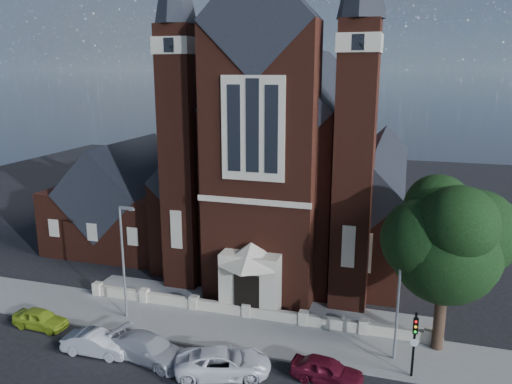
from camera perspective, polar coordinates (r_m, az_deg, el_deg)
ground at (r=43.32m, az=2.46°, el=-9.08°), size 120.00×120.00×0.00m
pavement_strip at (r=34.27m, az=-2.11°, el=-15.62°), size 60.00×5.00×0.12m
forecourt_paving at (r=37.63m, az=-0.08°, el=-12.77°), size 26.00×3.00×0.14m
forecourt_wall at (r=35.93m, az=-1.04°, el=-14.13°), size 24.00×0.40×0.90m
church at (r=48.43m, az=4.92°, el=3.46°), size 20.01×34.90×29.20m
parish_hall at (r=50.69m, az=-14.40°, el=-1.30°), size 12.00×12.20×10.24m
street_tree at (r=31.13m, az=21.17°, el=-5.66°), size 6.40×6.60×10.70m
street_lamp_left at (r=35.08m, az=-14.86°, el=-7.09°), size 1.16×0.22×8.09m
street_lamp_right at (r=30.27m, az=16.19°, el=-10.62°), size 1.16×0.22×8.09m
traffic_signal at (r=29.77m, az=17.67°, el=-15.50°), size 0.28×0.42×4.00m
car_lime_van at (r=37.27m, az=-23.41°, el=-13.15°), size 3.87×1.66×1.30m
car_silver_a at (r=33.05m, az=-17.75°, el=-16.13°), size 4.28×1.63×1.39m
car_silver_b at (r=31.62m, az=-12.01°, el=-17.10°), size 5.51×3.27×1.50m
car_white_suv at (r=29.81m, az=-3.77°, el=-18.87°), size 5.92×4.12×1.50m
car_dark_red at (r=29.53m, az=8.10°, el=-19.49°), size 4.18×2.05×1.37m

